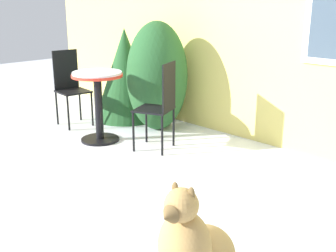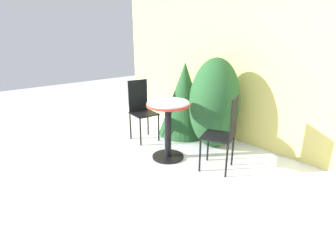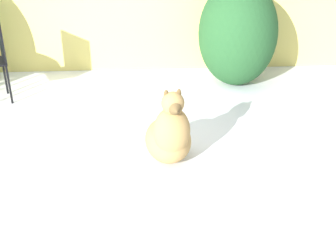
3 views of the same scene
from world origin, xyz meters
The scene contains 7 objects.
ground_plane centered at (0.00, 0.00, 0.00)m, with size 16.00×16.00×0.00m, color white.
house_wall centered at (0.08, 2.20, 1.53)m, with size 8.00×0.10×3.02m.
shrub_left centered at (-1.29, 1.70, 0.66)m, with size 0.72×0.76×1.32m.
evergreen_bush centered at (-1.96, 1.75, 0.60)m, with size 0.86×0.86×1.21m.
patio_table centered at (-1.43, 0.92, 0.56)m, with size 0.57×0.57×0.80m.
patio_chair_near_table centered at (-0.73, 1.21, 0.51)m, with size 0.48×0.48×0.95m.
patio_chair_far_side centered at (-2.24, 1.07, 0.51)m, with size 0.40×0.40×0.95m.
Camera 1 is at (2.38, -1.77, 1.57)m, focal length 45.00 mm.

